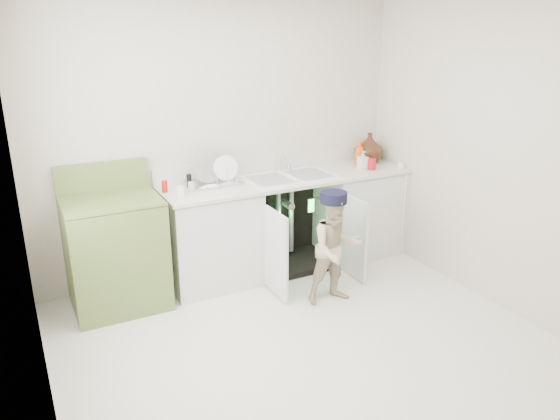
# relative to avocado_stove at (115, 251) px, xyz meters

# --- Properties ---
(ground) EXTENTS (3.50, 3.50, 0.00)m
(ground) POSITION_rel_avocado_stove_xyz_m (1.10, -1.18, -0.48)
(ground) COLOR silver
(ground) RESTS_ON ground
(room_shell) EXTENTS (6.00, 5.50, 1.26)m
(room_shell) POSITION_rel_avocado_stove_xyz_m (1.10, -1.18, 0.77)
(room_shell) COLOR beige
(room_shell) RESTS_ON ground
(counter_run) EXTENTS (2.44, 1.02, 1.20)m
(counter_run) POSITION_rel_avocado_stove_xyz_m (1.67, 0.03, -0.01)
(counter_run) COLOR silver
(counter_run) RESTS_ON ground
(avocado_stove) EXTENTS (0.76, 0.65, 1.17)m
(avocado_stove) POSITION_rel_avocado_stove_xyz_m (0.00, 0.00, 0.00)
(avocado_stove) COLOR olive
(avocado_stove) RESTS_ON ground
(repair_worker) EXTENTS (0.50, 0.68, 0.97)m
(repair_worker) POSITION_rel_avocado_stove_xyz_m (1.65, -0.79, 0.01)
(repair_worker) COLOR beige
(repair_worker) RESTS_ON ground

